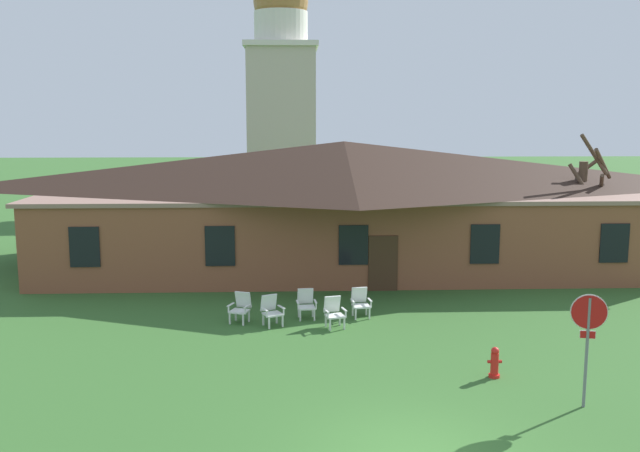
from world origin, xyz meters
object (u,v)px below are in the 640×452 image
object	(u,v)px
lawn_chair_right_end	(360,302)
fire_hydrant	(495,363)
stop_sign	(588,328)
lawn_chair_middle	(334,311)
lawn_chair_by_porch	(241,307)
lawn_chair_near_door	(271,310)
lawn_chair_left_end	(306,303)

from	to	relation	value
lawn_chair_right_end	fire_hydrant	world-z (taller)	lawn_chair_right_end
stop_sign	lawn_chair_middle	distance (m)	8.32
lawn_chair_right_end	fire_hydrant	distance (m)	6.22
fire_hydrant	lawn_chair_middle	bearing A→B (deg)	130.65
lawn_chair_middle	fire_hydrant	bearing A→B (deg)	-49.35
lawn_chair_by_porch	lawn_chair_middle	size ratio (longest dim) A/B	1.00
lawn_chair_by_porch	lawn_chair_near_door	bearing A→B (deg)	-21.37
stop_sign	lawn_chair_right_end	bearing A→B (deg)	120.50
lawn_chair_left_end	lawn_chair_middle	bearing A→B (deg)	-50.19
lawn_chair_by_porch	lawn_chair_near_door	distance (m)	1.05
lawn_chair_near_door	lawn_chair_right_end	size ratio (longest dim) A/B	1.00
lawn_chair_near_door	lawn_chair_left_end	bearing A→B (deg)	33.72
lawn_chair_near_door	lawn_chair_middle	size ratio (longest dim) A/B	1.00
lawn_chair_left_end	stop_sign	bearing A→B (deg)	-49.93
lawn_chair_by_porch	lawn_chair_left_end	size ratio (longest dim) A/B	1.00
lawn_chair_middle	stop_sign	bearing A→B (deg)	-49.89
stop_sign	lawn_chair_left_end	world-z (taller)	stop_sign
lawn_chair_right_end	lawn_chair_by_porch	bearing A→B (deg)	-173.22
stop_sign	lawn_chair_middle	world-z (taller)	stop_sign
lawn_chair_by_porch	lawn_chair_left_end	xyz separation A→B (m)	(2.08, 0.36, 0.00)
lawn_chair_middle	lawn_chair_by_porch	bearing A→B (deg)	167.39
lawn_chair_left_end	fire_hydrant	distance (m)	7.13
lawn_chair_near_door	lawn_chair_middle	world-z (taller)	same
stop_sign	lawn_chair_left_end	distance (m)	9.63
lawn_chair_left_end	lawn_chair_middle	xyz separation A→B (m)	(0.85, -1.02, 0.00)
lawn_chair_right_end	fire_hydrant	xyz separation A→B (m)	(2.85, -5.52, -0.12)
lawn_chair_left_end	lawn_chair_right_end	distance (m)	1.78
lawn_chair_near_door	lawn_chair_right_end	distance (m)	3.01
lawn_chair_by_porch	fire_hydrant	world-z (taller)	lawn_chair_by_porch
lawn_chair_left_end	fire_hydrant	bearing A→B (deg)	-49.51
lawn_chair_by_porch	fire_hydrant	xyz separation A→B (m)	(6.72, -5.06, -0.12)
lawn_chair_near_door	fire_hydrant	world-z (taller)	lawn_chair_near_door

